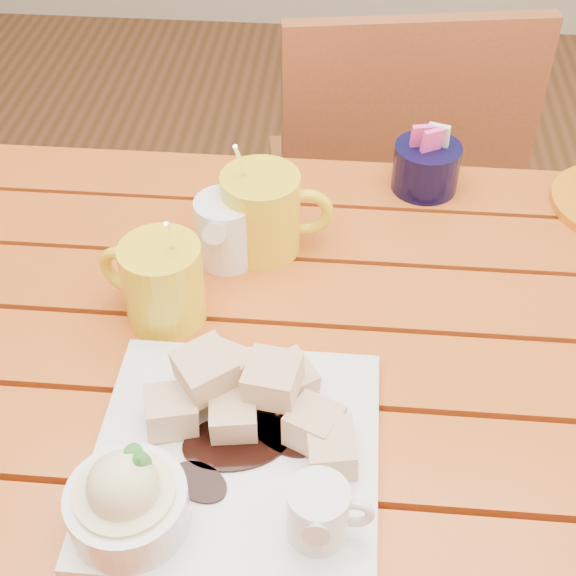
# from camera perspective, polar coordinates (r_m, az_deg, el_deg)

# --- Properties ---
(table) EXTENTS (1.20, 0.79, 0.75)m
(table) POSITION_cam_1_polar(r_m,az_deg,el_deg) (0.96, -2.78, -9.34)
(table) COLOR #AF4816
(table) RESTS_ON ground
(dessert_plate) EXTENTS (0.27, 0.27, 0.11)m
(dessert_plate) POSITION_cam_1_polar(r_m,az_deg,el_deg) (0.76, -5.22, -11.94)
(dessert_plate) COLOR white
(dessert_plate) RESTS_ON table
(coffee_mug_left) EXTENTS (0.13, 0.09, 0.15)m
(coffee_mug_left) POSITION_cam_1_polar(r_m,az_deg,el_deg) (0.90, -9.03, 0.48)
(coffee_mug_left) COLOR yellow
(coffee_mug_left) RESTS_ON table
(coffee_mug_right) EXTENTS (0.14, 0.10, 0.16)m
(coffee_mug_right) POSITION_cam_1_polar(r_m,az_deg,el_deg) (0.98, -1.74, 5.44)
(coffee_mug_right) COLOR yellow
(coffee_mug_right) RESTS_ON table
(cream_pitcher) EXTENTS (0.11, 0.09, 0.09)m
(cream_pitcher) POSITION_cam_1_polar(r_m,az_deg,el_deg) (0.97, -4.32, 4.17)
(cream_pitcher) COLOR white
(cream_pitcher) RESTS_ON table
(sugar_caddy) EXTENTS (0.09, 0.09, 0.10)m
(sugar_caddy) POSITION_cam_1_polar(r_m,az_deg,el_deg) (1.12, 9.80, 8.55)
(sugar_caddy) COLOR black
(sugar_caddy) RESTS_ON table
(chair_far) EXTENTS (0.48, 0.48, 0.89)m
(chair_far) POSITION_cam_1_polar(r_m,az_deg,el_deg) (1.56, 7.10, 6.83)
(chair_far) COLOR brown
(chair_far) RESTS_ON ground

